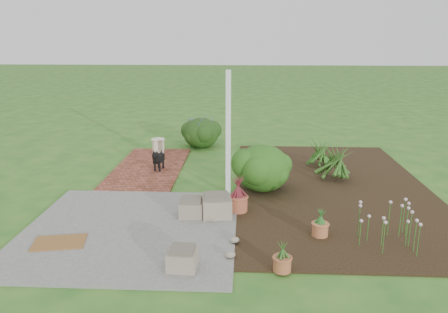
{
  "coord_description": "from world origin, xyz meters",
  "views": [
    {
      "loc": [
        0.63,
        -8.34,
        3.14
      ],
      "look_at": [
        0.2,
        0.4,
        0.7
      ],
      "focal_mm": 35.0,
      "sensor_mm": 36.0,
      "label": 1
    }
  ],
  "objects_px": {
    "stone_trough_near": "(182,259)",
    "evergreen_shrub": "(262,167)",
    "black_dog": "(158,158)",
    "cream_ceramic_urn": "(158,147)"
  },
  "relations": [
    {
      "from": "cream_ceramic_urn",
      "to": "evergreen_shrub",
      "type": "xyz_separation_m",
      "value": [
        2.69,
        -2.6,
        0.27
      ]
    },
    {
      "from": "stone_trough_near",
      "to": "evergreen_shrub",
      "type": "xyz_separation_m",
      "value": [
        1.2,
        3.28,
        0.35
      ]
    },
    {
      "from": "black_dog",
      "to": "stone_trough_near",
      "type": "bearing_deg",
      "value": -67.84
    },
    {
      "from": "stone_trough_near",
      "to": "evergreen_shrub",
      "type": "height_order",
      "value": "evergreen_shrub"
    },
    {
      "from": "stone_trough_near",
      "to": "black_dog",
      "type": "relative_size",
      "value": 0.69
    },
    {
      "from": "stone_trough_near",
      "to": "cream_ceramic_urn",
      "type": "distance_m",
      "value": 6.07
    },
    {
      "from": "black_dog",
      "to": "evergreen_shrub",
      "type": "distance_m",
      "value": 2.69
    },
    {
      "from": "stone_trough_near",
      "to": "black_dog",
      "type": "distance_m",
      "value": 4.62
    },
    {
      "from": "black_dog",
      "to": "cream_ceramic_urn",
      "type": "xyz_separation_m",
      "value": [
        -0.28,
        1.42,
        -0.08
      ]
    },
    {
      "from": "black_dog",
      "to": "evergreen_shrub",
      "type": "bearing_deg",
      "value": -18.99
    }
  ]
}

